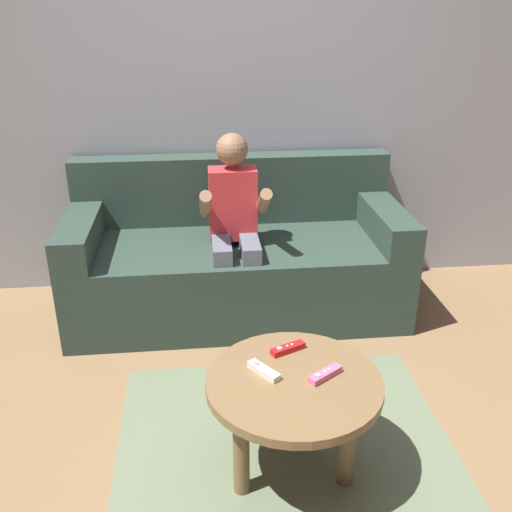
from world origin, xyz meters
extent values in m
plane|color=olive|center=(0.00, 0.00, 0.00)|extent=(9.36, 9.36, 0.00)
cube|color=#999EA8|center=(0.00, 1.88, 1.25)|extent=(4.68, 0.05, 2.50)
cube|color=#2D4238|center=(-0.02, 1.43, 0.22)|extent=(1.86, 0.80, 0.44)
cube|color=#2D4238|center=(-0.02, 1.75, 0.64)|extent=(1.86, 0.16, 0.40)
cube|color=#2D4238|center=(-0.86, 1.43, 0.53)|extent=(0.18, 0.80, 0.18)
cube|color=#2D4238|center=(0.82, 1.43, 0.53)|extent=(0.18, 0.80, 0.18)
cylinder|color=slate|center=(-0.12, 1.08, 0.22)|extent=(0.08, 0.08, 0.44)
cylinder|color=slate|center=(0.03, 1.08, 0.22)|extent=(0.08, 0.08, 0.44)
cube|color=slate|center=(-0.12, 1.24, 0.48)|extent=(0.10, 0.31, 0.10)
cube|color=slate|center=(0.03, 1.24, 0.48)|extent=(0.10, 0.31, 0.10)
cube|color=red|center=(-0.04, 1.39, 0.67)|extent=(0.25, 0.15, 0.38)
cylinder|color=#936B4C|center=(-0.19, 1.25, 0.72)|extent=(0.06, 0.28, 0.22)
cylinder|color=#936B4C|center=(0.11, 1.25, 0.72)|extent=(0.06, 0.28, 0.22)
sphere|color=#936B4C|center=(-0.04, 1.39, 0.97)|extent=(0.17, 0.17, 0.17)
cylinder|color=brown|center=(0.08, 0.12, 0.43)|extent=(0.63, 0.63, 0.04)
cylinder|color=brown|center=(-0.12, 0.06, 0.20)|extent=(0.06, 0.06, 0.41)
cylinder|color=brown|center=(0.28, 0.06, 0.20)|extent=(0.06, 0.06, 0.41)
cylinder|color=brown|center=(0.08, 0.32, 0.20)|extent=(0.06, 0.06, 0.41)
cube|color=#6B7A5B|center=(0.08, 0.12, 0.00)|extent=(1.36, 1.48, 0.01)
cube|color=white|center=(-0.02, 0.16, 0.46)|extent=(0.11, 0.13, 0.02)
cylinder|color=#99999E|center=(-0.05, 0.20, 0.47)|extent=(0.02, 0.02, 0.00)
cylinder|color=silver|center=(-0.03, 0.17, 0.47)|extent=(0.01, 0.01, 0.00)
cylinder|color=silver|center=(-0.01, 0.15, 0.47)|extent=(0.01, 0.01, 0.00)
cube|color=pink|center=(0.19, 0.12, 0.46)|extent=(0.14, 0.11, 0.02)
cylinder|color=#99999E|center=(0.16, 0.10, 0.47)|extent=(0.02, 0.02, 0.00)
cylinder|color=silver|center=(0.19, 0.12, 0.47)|extent=(0.01, 0.01, 0.00)
cylinder|color=silver|center=(0.21, 0.13, 0.47)|extent=(0.01, 0.01, 0.00)
cube|color=red|center=(0.09, 0.30, 0.46)|extent=(0.14, 0.09, 0.02)
cylinder|color=#99999E|center=(0.05, 0.28, 0.47)|extent=(0.02, 0.02, 0.00)
cylinder|color=silver|center=(0.08, 0.30, 0.47)|extent=(0.01, 0.01, 0.00)
cylinder|color=silver|center=(0.10, 0.30, 0.47)|extent=(0.01, 0.01, 0.00)
camera|label=1|loc=(-0.23, -1.52, 1.67)|focal=40.11mm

